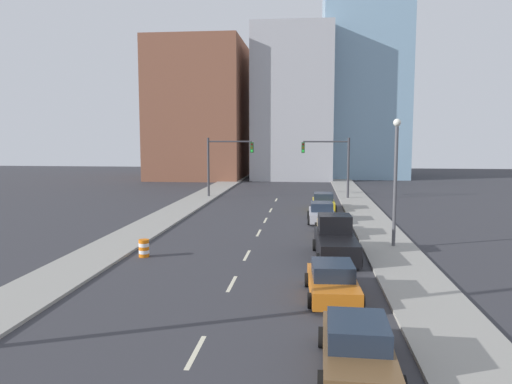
{
  "coord_description": "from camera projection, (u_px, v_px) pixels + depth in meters",
  "views": [
    {
      "loc": [
        3.33,
        -5.47,
        6.45
      ],
      "look_at": [
        -0.74,
        32.76,
        2.2
      ],
      "focal_mm": 35.0,
      "sensor_mm": 36.0,
      "label": 1
    }
  ],
  "objects": [
    {
      "name": "sidewalk_left",
      "position": [
        208.0,
        193.0,
        56.59
      ],
      "size": [
        3.14,
        99.74,
        0.14
      ],
      "color": "gray",
      "rests_on": "ground"
    },
    {
      "name": "sidewalk_right",
      "position": [
        352.0,
        195.0,
        54.9
      ],
      "size": [
        3.14,
        99.74,
        0.14
      ],
      "color": "gray",
      "rests_on": "ground"
    },
    {
      "name": "lane_stripe_at_9m",
      "position": [
        196.0,
        352.0,
        15.03
      ],
      "size": [
        0.16,
        2.4,
        0.01
      ],
      "primitive_type": "cube",
      "color": "beige",
      "rests_on": "ground"
    },
    {
      "name": "lane_stripe_at_16m",
      "position": [
        232.0,
        284.0,
        22.0
      ],
      "size": [
        0.16,
        2.4,
        0.01
      ],
      "primitive_type": "cube",
      "color": "beige",
      "rests_on": "ground"
    },
    {
      "name": "lane_stripe_at_21m",
      "position": [
        247.0,
        255.0,
        27.29
      ],
      "size": [
        0.16,
        2.4,
        0.01
      ],
      "primitive_type": "cube",
      "color": "beige",
      "rests_on": "ground"
    },
    {
      "name": "lane_stripe_at_28m",
      "position": [
        259.0,
        233.0,
        33.68
      ],
      "size": [
        0.16,
        2.4,
        0.01
      ],
      "primitive_type": "cube",
      "color": "beige",
      "rests_on": "ground"
    },
    {
      "name": "lane_stripe_at_33m",
      "position": [
        265.0,
        220.0,
        38.79
      ],
      "size": [
        0.16,
        2.4,
        0.01
      ],
      "primitive_type": "cube",
      "color": "beige",
      "rests_on": "ground"
    },
    {
      "name": "lane_stripe_at_38m",
      "position": [
        271.0,
        210.0,
        44.08
      ],
      "size": [
        0.16,
        2.4,
        0.01
      ],
      "primitive_type": "cube",
      "color": "beige",
      "rests_on": "ground"
    },
    {
      "name": "lane_stripe_at_45m",
      "position": [
        276.0,
        200.0,
        51.38
      ],
      "size": [
        0.16,
        2.4,
        0.01
      ],
      "primitive_type": "cube",
      "color": "beige",
      "rests_on": "ground"
    },
    {
      "name": "building_brick_left",
      "position": [
        200.0,
        111.0,
        78.15
      ],
      "size": [
        14.0,
        16.0,
        21.01
      ],
      "color": "brown",
      "rests_on": "ground"
    },
    {
      "name": "building_office_center",
      "position": [
        294.0,
        106.0,
        80.46
      ],
      "size": [
        12.0,
        20.0,
        22.87
      ],
      "color": "#A8A8AD",
      "rests_on": "ground"
    },
    {
      "name": "building_glass_right",
      "position": [
        362.0,
        58.0,
        82.36
      ],
      "size": [
        13.0,
        20.0,
        38.82
      ],
      "color": "#7A9EB7",
      "rests_on": "ground"
    },
    {
      "name": "traffic_signal_left",
      "position": [
        221.0,
        159.0,
        52.92
      ],
      "size": [
        4.98,
        0.35,
        6.37
      ],
      "color": "#38383D",
      "rests_on": "ground"
    },
    {
      "name": "traffic_signal_right",
      "position": [
        335.0,
        159.0,
        51.67
      ],
      "size": [
        4.98,
        0.35,
        6.37
      ],
      "color": "#38383D",
      "rests_on": "ground"
    },
    {
      "name": "traffic_barrel",
      "position": [
        144.0,
        248.0,
        26.91
      ],
      "size": [
        0.56,
        0.56,
        0.95
      ],
      "color": "orange",
      "rests_on": "ground"
    },
    {
      "name": "street_lamp",
      "position": [
        396.0,
        173.0,
        28.59
      ],
      "size": [
        0.44,
        0.44,
        7.48
      ],
      "color": "#4C4C51",
      "rests_on": "ground"
    },
    {
      "name": "sedan_brown",
      "position": [
        357.0,
        348.0,
        13.75
      ],
      "size": [
        2.24,
        4.72,
        1.45
      ],
      "rotation": [
        0.0,
        0.0,
        -0.03
      ],
      "color": "brown",
      "rests_on": "ground"
    },
    {
      "name": "sedan_orange",
      "position": [
        333.0,
        282.0,
        20.09
      ],
      "size": [
        2.28,
        4.52,
        1.43
      ],
      "rotation": [
        0.0,
        0.0,
        0.05
      ],
      "color": "orange",
      "rests_on": "ground"
    },
    {
      "name": "pickup_truck_black",
      "position": [
        336.0,
        241.0,
        26.7
      ],
      "size": [
        2.45,
        5.62,
        2.23
      ],
      "rotation": [
        0.0,
        0.0,
        0.05
      ],
      "color": "black",
      "rests_on": "ground"
    },
    {
      "name": "sedan_tan",
      "position": [
        331.0,
        226.0,
        32.62
      ],
      "size": [
        2.02,
        4.54,
        1.39
      ],
      "rotation": [
        0.0,
        0.0,
        0.0
      ],
      "color": "tan",
      "rests_on": "ground"
    },
    {
      "name": "sedan_silver",
      "position": [
        322.0,
        213.0,
        37.99
      ],
      "size": [
        2.19,
        4.56,
        1.5
      ],
      "rotation": [
        0.0,
        0.0,
        0.01
      ],
      "color": "#B2B2BC",
      "rests_on": "ground"
    },
    {
      "name": "sedan_yellow",
      "position": [
        323.0,
        202.0,
        44.14
      ],
      "size": [
        2.17,
        4.6,
        1.53
      ],
      "rotation": [
        0.0,
        0.0,
        0.0
      ],
      "color": "gold",
      "rests_on": "ground"
    }
  ]
}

